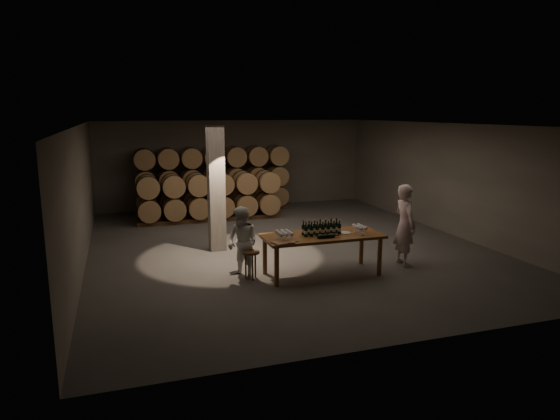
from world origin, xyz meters
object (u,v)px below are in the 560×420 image
object	(u,v)px
bottle_cluster	(321,229)
stool	(251,256)
person_man	(405,225)
plate	(345,233)
person_woman	(242,243)
notebook_near	(290,242)
tasting_table	(322,239)

from	to	relation	value
bottle_cluster	stool	size ratio (longest dim) A/B	1.41
stool	person_man	bearing A→B (deg)	-1.80
plate	person_man	world-z (taller)	person_man
bottle_cluster	person_woman	distance (m)	1.73
notebook_near	tasting_table	bearing A→B (deg)	42.38
plate	person_woman	distance (m)	2.27
plate	person_man	xyz separation A→B (m)	(1.56, 0.09, 0.04)
tasting_table	person_woman	bearing A→B (deg)	169.16
notebook_near	person_man	world-z (taller)	person_man
person_man	notebook_near	bearing A→B (deg)	99.80
bottle_cluster	notebook_near	size ratio (longest dim) A/B	3.85
stool	person_woman	distance (m)	0.35
notebook_near	person_man	distance (m)	3.04
plate	person_man	distance (m)	1.56
plate	stool	size ratio (longest dim) A/B	0.44
stool	plate	bearing A→B (deg)	-5.57
person_man	tasting_table	bearing A→B (deg)	92.07
plate	person_woman	size ratio (longest dim) A/B	0.17
tasting_table	person_man	world-z (taller)	person_man
tasting_table	bottle_cluster	world-z (taller)	bottle_cluster
bottle_cluster	notebook_near	world-z (taller)	bottle_cluster
person_man	person_woman	xyz separation A→B (m)	(-3.79, 0.26, -0.18)
tasting_table	plate	xyz separation A→B (m)	(0.53, -0.02, 0.11)
plate	notebook_near	distance (m)	1.49
plate	bottle_cluster	bearing A→B (deg)	176.00
tasting_table	stool	world-z (taller)	tasting_table
notebook_near	bottle_cluster	bearing A→B (deg)	43.67
person_man	person_woman	distance (m)	3.81
person_man	stool	bearing A→B (deg)	88.43
bottle_cluster	person_man	xyz separation A→B (m)	(2.11, 0.05, -0.07)
tasting_table	plate	world-z (taller)	plate
tasting_table	notebook_near	distance (m)	1.01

